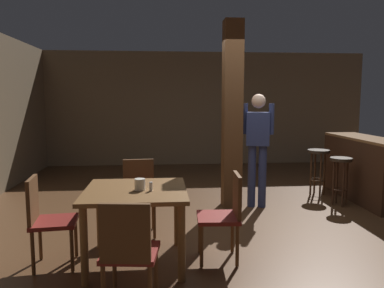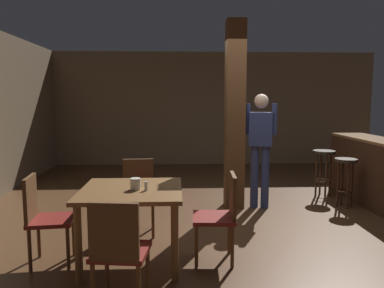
% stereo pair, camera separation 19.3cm
% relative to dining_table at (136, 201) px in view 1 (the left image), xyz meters
% --- Properties ---
extents(ground_plane, '(10.80, 10.80, 0.00)m').
position_rel_dining_table_xyz_m(ground_plane, '(1.43, 1.24, -0.64)').
color(ground_plane, '#4C301C').
extents(wall_back, '(8.00, 0.10, 2.80)m').
position_rel_dining_table_xyz_m(wall_back, '(1.43, 5.74, 0.76)').
color(wall_back, '#756047').
rests_on(wall_back, ground_plane).
extents(pillar, '(0.28, 0.28, 2.80)m').
position_rel_dining_table_xyz_m(pillar, '(1.33, 1.92, 0.76)').
color(pillar, brown).
rests_on(pillar, ground_plane).
extents(dining_table, '(1.00, 1.00, 0.76)m').
position_rel_dining_table_xyz_m(dining_table, '(0.00, 0.00, 0.00)').
color(dining_table, brown).
rests_on(dining_table, ground_plane).
extents(chair_north, '(0.45, 0.45, 0.89)m').
position_rel_dining_table_xyz_m(chair_north, '(-0.02, 0.87, -0.14)').
color(chair_north, maroon).
rests_on(chair_north, ground_plane).
extents(chair_east, '(0.44, 0.44, 0.89)m').
position_rel_dining_table_xyz_m(chair_east, '(0.90, -0.01, -0.14)').
color(chair_east, maroon).
rests_on(chair_east, ground_plane).
extents(chair_south, '(0.47, 0.47, 0.89)m').
position_rel_dining_table_xyz_m(chair_south, '(-0.00, -0.88, -0.14)').
color(chair_south, maroon).
rests_on(chair_south, ground_plane).
extents(chair_west, '(0.46, 0.46, 0.89)m').
position_rel_dining_table_xyz_m(chair_west, '(-0.87, -0.01, -0.14)').
color(chair_west, maroon).
rests_on(chair_west, ground_plane).
extents(napkin_cup, '(0.10, 0.10, 0.11)m').
position_rel_dining_table_xyz_m(napkin_cup, '(0.04, -0.04, 0.18)').
color(napkin_cup, silver).
rests_on(napkin_cup, dining_table).
extents(salt_shaker, '(0.03, 0.03, 0.09)m').
position_rel_dining_table_xyz_m(salt_shaker, '(0.15, -0.09, 0.16)').
color(salt_shaker, silver).
rests_on(salt_shaker, dining_table).
extents(standing_person, '(0.47, 0.28, 1.72)m').
position_rel_dining_table_xyz_m(standing_person, '(1.72, 1.85, 0.36)').
color(standing_person, navy).
rests_on(standing_person, ground_plane).
extents(bar_counter, '(0.56, 1.88, 1.03)m').
position_rel_dining_table_xyz_m(bar_counter, '(3.49, 2.10, -0.12)').
color(bar_counter, brown).
rests_on(bar_counter, ground_plane).
extents(bar_stool_near, '(0.33, 0.33, 0.75)m').
position_rel_dining_table_xyz_m(bar_stool_near, '(3.02, 1.81, -0.09)').
color(bar_stool_near, '#2D2319').
rests_on(bar_stool_near, ground_plane).
extents(bar_stool_mid, '(0.36, 0.36, 0.79)m').
position_rel_dining_table_xyz_m(bar_stool_mid, '(2.94, 2.45, -0.05)').
color(bar_stool_mid, '#2D2319').
rests_on(bar_stool_mid, ground_plane).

